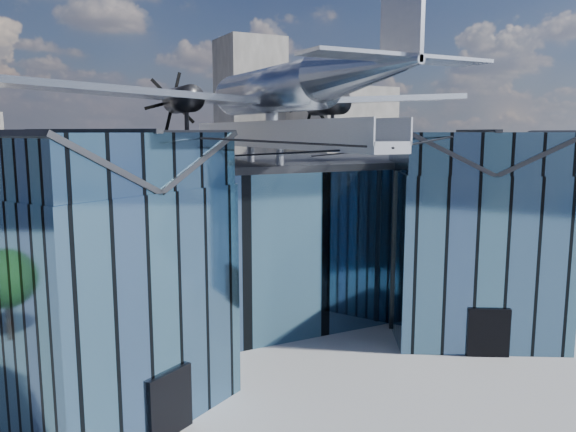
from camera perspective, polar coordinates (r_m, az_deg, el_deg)
name	(u,v)px	position (r m, az deg, el deg)	size (l,w,h in m)	color
ground_plane	(305,355)	(30.62, 1.76, -13.96)	(120.00, 120.00, 0.00)	gray
museum	(259,235)	(34.06, -2.93, -1.91)	(32.88, 24.50, 17.60)	#456A8C
bg_towers	(129,145)	(76.75, -15.87, 6.98)	(77.00, 24.50, 26.00)	gray
tree_plaza_e	(551,246)	(44.20, 25.18, -2.77)	(3.52, 3.52, 5.41)	black
tree_side_e	(537,247)	(43.59, 23.93, -2.92)	(3.62, 3.62, 5.32)	black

